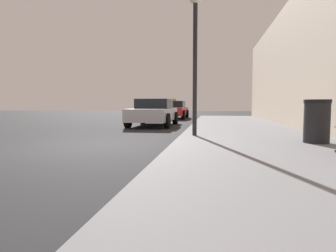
{
  "coord_description": "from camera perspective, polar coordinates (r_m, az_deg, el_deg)",
  "views": [
    {
      "loc": [
        2.89,
        -6.39,
        1.0
      ],
      "look_at": [
        1.79,
        0.56,
        0.47
      ],
      "focal_mm": 30.26,
      "sensor_mm": 36.0,
      "label": 1
    }
  ],
  "objects": [
    {
      "name": "ground_plane",
      "position": [
        7.08,
        -15.27,
        -3.96
      ],
      "size": [
        80.0,
        80.0,
        0.0
      ],
      "primitive_type": "plane",
      "color": "#232326"
    },
    {
      "name": "sidewalk",
      "position": [
        6.55,
        18.68,
        -4.03
      ],
      "size": [
        4.0,
        32.0,
        0.15
      ],
      "primitive_type": "cube",
      "color": "slate",
      "rests_on": "ground_plane"
    },
    {
      "name": "trash_bin",
      "position": [
        7.11,
        27.78,
        0.88
      ],
      "size": [
        0.57,
        0.57,
        0.96
      ],
      "color": "black",
      "rests_on": "sidewalk"
    },
    {
      "name": "street_lamp",
      "position": [
        8.08,
        5.5,
        17.64
      ],
      "size": [
        0.36,
        0.36,
        3.91
      ],
      "color": "black",
      "rests_on": "sidewalk"
    },
    {
      "name": "car_silver",
      "position": [
        13.45,
        -2.86,
        2.79
      ],
      "size": [
        1.93,
        4.21,
        1.27
      ],
      "rotation": [
        0.0,
        0.0,
        3.14
      ],
      "color": "#B7B7BF",
      "rests_on": "ground_plane"
    },
    {
      "name": "car_red",
      "position": [
        20.58,
        1.07,
        3.32
      ],
      "size": [
        1.98,
        4.5,
        1.43
      ],
      "rotation": [
        0.0,
        0.0,
        3.14
      ],
      "color": "red",
      "rests_on": "ground_plane"
    }
  ]
}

